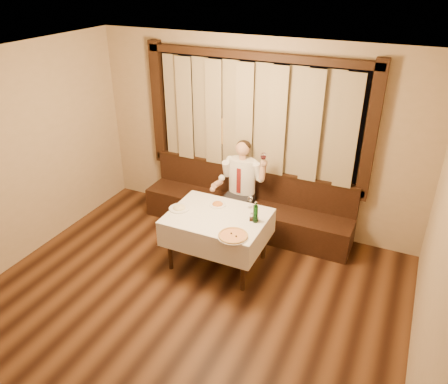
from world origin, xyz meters
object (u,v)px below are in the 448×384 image
at_px(dining_table, 218,222).
at_px(seated_man, 241,181).
at_px(banquette, 247,209).
at_px(pasta_red, 218,203).
at_px(cruet_caddy, 254,217).
at_px(pizza, 233,236).
at_px(pasta_cream, 179,207).
at_px(green_bottle, 255,214).

xyz_separation_m(dining_table, seated_man, (-0.07, 0.93, 0.17)).
bearing_deg(banquette, seated_man, -128.94).
bearing_deg(pasta_red, dining_table, -64.71).
bearing_deg(seated_man, cruet_caddy, -57.51).
bearing_deg(pizza, pasta_cream, 161.36).
bearing_deg(banquette, pasta_red, -98.31).
bearing_deg(dining_table, pasta_cream, -172.83).
relative_size(pasta_cream, green_bottle, 0.95).
bearing_deg(pizza, green_bottle, 74.99).
height_order(pasta_red, cruet_caddy, cruet_caddy).
distance_m(banquette, pasta_cream, 1.30).
relative_size(pasta_red, green_bottle, 0.81).
distance_m(banquette, pizza, 1.52).
relative_size(pizza, seated_man, 0.27).
xyz_separation_m(cruet_caddy, seated_man, (-0.54, 0.86, 0.02)).
bearing_deg(pizza, pasta_red, 128.96).
relative_size(green_bottle, seated_man, 0.20).
xyz_separation_m(pasta_cream, cruet_caddy, (1.00, 0.15, 0.01)).
relative_size(pizza, cruet_caddy, 2.99).
distance_m(dining_table, pizza, 0.55).
height_order(pasta_cream, green_bottle, green_bottle).
bearing_deg(dining_table, seated_man, 94.41).
height_order(banquette, pasta_cream, banquette).
relative_size(pizza, pasta_cream, 1.38).
distance_m(pasta_red, cruet_caddy, 0.61).
bearing_deg(green_bottle, banquette, 117.22).
xyz_separation_m(pasta_red, seated_man, (0.04, 0.69, 0.03)).
bearing_deg(banquette, dining_table, -90.00).
bearing_deg(pasta_cream, dining_table, 7.17).
distance_m(pasta_red, seated_man, 0.69).
distance_m(banquette, dining_table, 1.08).
height_order(banquette, green_bottle, green_bottle).
distance_m(banquette, pasta_red, 0.92).
bearing_deg(green_bottle, seated_man, 122.95).
relative_size(banquette, pasta_red, 13.88).
bearing_deg(seated_man, pasta_cream, -114.58).
relative_size(banquette, cruet_caddy, 25.48).
distance_m(pizza, pasta_red, 0.79).
xyz_separation_m(banquette, seated_man, (-0.07, -0.09, 0.51)).
distance_m(pasta_red, pasta_cream, 0.52).
xyz_separation_m(dining_table, green_bottle, (0.50, 0.05, 0.23)).
xyz_separation_m(green_bottle, cruet_caddy, (-0.03, 0.03, -0.08)).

